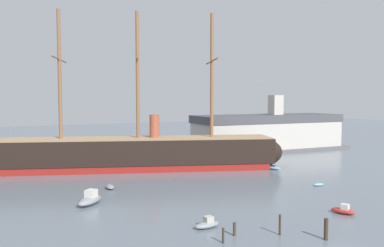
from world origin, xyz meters
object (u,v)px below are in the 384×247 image
motorboat_foreground_left (207,224)px  mooring_piling_left_pair (280,225)px  motorboat_foreground_right (343,210)px  dinghy_mid_right (319,184)px  mooring_piling_right_pair (234,229)px  dockside_warehouse_right (268,132)px  seagull_in_flight (261,82)px  mooring_piling_nearest (326,229)px  motorboat_mid_left (90,199)px  motorboat_far_left (7,171)px  dinghy_distant_centre (156,157)px  dinghy_alongside_bow (110,187)px  mooring_piling_midwater (223,236)px  sailboat_alongside_stern (272,167)px  dinghy_far_right (271,157)px  tall_ship (138,153)px

motorboat_foreground_left → mooring_piling_left_pair: bearing=-40.9°
motorboat_foreground_right → dinghy_mid_right: 16.21m
mooring_piling_right_pair → dockside_warehouse_right: size_ratio=0.03×
seagull_in_flight → motorboat_foreground_right: bearing=-35.7°
dockside_warehouse_right → mooring_piling_nearest: bearing=-120.9°
motorboat_foreground_left → motorboat_mid_left: motorboat_mid_left is taller
motorboat_far_left → dinghy_distant_centre: size_ratio=1.13×
dinghy_distant_centre → mooring_piling_nearest: (-2.35, -60.11, 0.80)m
motorboat_foreground_right → motorboat_foreground_left: bearing=172.5°
dinghy_alongside_bow → mooring_piling_midwater: 29.35m
mooring_piling_midwater → mooring_piling_right_pair: bearing=32.4°
sailboat_alongside_stern → mooring_piling_right_pair: sailboat_alongside_stern is taller
dockside_warehouse_right → dinghy_alongside_bow: bearing=-150.7°
dinghy_mid_right → seagull_in_flight: 25.15m
dinghy_mid_right → sailboat_alongside_stern: 16.00m
sailboat_alongside_stern → mooring_piling_left_pair: 39.81m
sailboat_alongside_stern → motorboat_far_left: bearing=160.3°
motorboat_mid_left → mooring_piling_midwater: (9.74, -20.55, 0.08)m
dinghy_far_right → dinghy_distant_centre: size_ratio=0.84×
dinghy_mid_right → motorboat_far_left: bearing=144.9°
dinghy_distant_centre → dockside_warehouse_right: dockside_warehouse_right is taller
dinghy_alongside_bow → dockside_warehouse_right: (52.40, 29.36, 4.70)m
dinghy_mid_right → mooring_piling_left_pair: mooring_piling_left_pair is taller
motorboat_mid_left → dinghy_alongside_bow: (4.68, 8.35, -0.36)m
motorboat_far_left → motorboat_mid_left: bearing=-69.9°
dinghy_alongside_bow → dockside_warehouse_right: dockside_warehouse_right is taller
motorboat_mid_left → mooring_piling_right_pair: 22.58m
mooring_piling_right_pair → dinghy_alongside_bow: bearing=104.7°
mooring_piling_nearest → dockside_warehouse_right: bearing=59.1°
motorboat_foreground_left → mooring_piling_left_pair: mooring_piling_left_pair is taller
mooring_piling_left_pair → seagull_in_flight: 18.66m
motorboat_mid_left → dinghy_far_right: bearing=26.9°
motorboat_foreground_right → sailboat_alongside_stern: (10.68, 29.63, -0.05)m
mooring_piling_midwater → seagull_in_flight: seagull_in_flight is taller
tall_ship → dinghy_alongside_bow: size_ratio=21.84×
motorboat_foreground_right → dinghy_far_right: motorboat_foreground_right is taller
tall_ship → mooring_piling_right_pair: 42.30m
tall_ship → dinghy_far_right: 35.23m
motorboat_foreground_left → dockside_warehouse_right: 71.09m
motorboat_foreground_right → sailboat_alongside_stern: bearing=70.2°
dinghy_far_right → motorboat_far_left: bearing=175.6°
dinghy_mid_right → dinghy_alongside_bow: (-32.64, 12.69, 0.13)m
mooring_piling_left_pair → dockside_warehouse_right: size_ratio=0.05×
motorboat_foreground_left → motorboat_foreground_right: size_ratio=0.99×
motorboat_foreground_left → dinghy_far_right: (38.62, 40.56, -0.17)m
seagull_in_flight → dinghy_far_right: bearing=52.0°
dinghy_distant_centre → seagull_in_flight: size_ratio=2.97×
motorboat_foreground_left → seagull_in_flight: 19.59m
dinghy_mid_right → mooring_piling_nearest: 26.42m
mooring_piling_nearest → mooring_piling_left_pair: 4.73m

